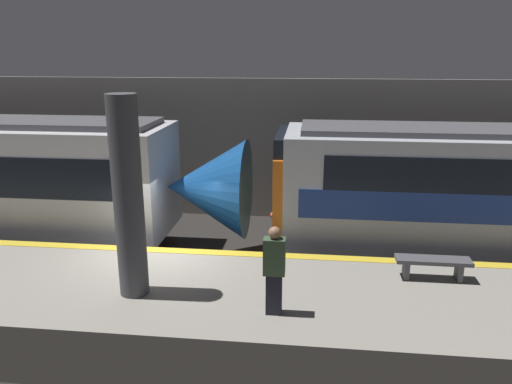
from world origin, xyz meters
TOP-DOWN VIEW (x-y plane):
  - ground_plane at (0.00, 0.00)m, footprint 120.00×120.00m
  - platform at (0.00, -1.86)m, footprint 40.00×3.71m
  - station_rear_barrier at (0.00, 5.99)m, footprint 50.00×0.15m
  - support_pillar_near at (0.27, -2.26)m, footprint 0.55×0.55m
  - person_waiting at (3.01, -2.73)m, footprint 0.38×0.24m
  - platform_bench at (6.13, -0.98)m, footprint 1.50×0.40m

SIDE VIEW (x-z plane):
  - ground_plane at x=0.00m, z-range 0.00..0.00m
  - platform at x=0.00m, z-range 0.00..1.14m
  - platform_bench at x=6.13m, z-range 1.25..1.70m
  - person_waiting at x=3.01m, z-range 1.18..2.81m
  - station_rear_barrier at x=0.00m, z-range 0.00..4.76m
  - support_pillar_near at x=0.27m, z-range 1.13..4.94m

